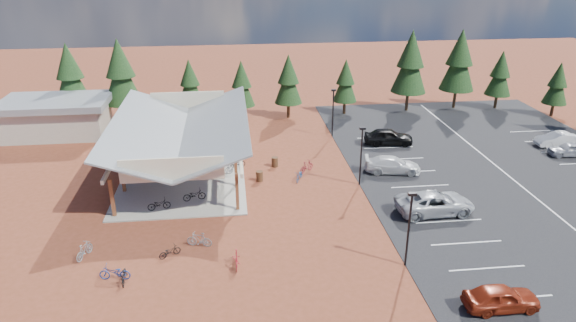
% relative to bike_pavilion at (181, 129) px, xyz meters
% --- Properties ---
extents(ground, '(140.00, 140.00, 0.00)m').
position_rel_bike_pavilion_xyz_m(ground, '(10.00, -7.00, -3.82)').
color(ground, brown).
rests_on(ground, ground).
extents(asphalt_lot, '(27.00, 44.00, 0.04)m').
position_rel_bike_pavilion_xyz_m(asphalt_lot, '(28.50, -4.00, -3.80)').
color(asphalt_lot, black).
rests_on(asphalt_lot, ground).
extents(concrete_pad, '(10.60, 18.60, 0.10)m').
position_rel_bike_pavilion_xyz_m(concrete_pad, '(0.00, 0.00, -3.77)').
color(concrete_pad, gray).
rests_on(concrete_pad, ground).
extents(bike_pavilion, '(11.65, 19.40, 4.97)m').
position_rel_bike_pavilion_xyz_m(bike_pavilion, '(0.00, 0.00, 0.00)').
color(bike_pavilion, '#5A2E19').
rests_on(bike_pavilion, concrete_pad).
extents(outbuilding, '(11.00, 7.00, 3.90)m').
position_rel_bike_pavilion_xyz_m(outbuilding, '(-14.00, 11.00, -1.80)').
color(outbuilding, '#ADA593').
rests_on(outbuilding, ground).
extents(lamp_post_0, '(0.50, 0.25, 5.14)m').
position_rel_bike_pavilion_xyz_m(lamp_post_0, '(15.00, -17.00, -0.85)').
color(lamp_post_0, black).
rests_on(lamp_post_0, ground).
extents(lamp_post_1, '(0.50, 0.25, 5.14)m').
position_rel_bike_pavilion_xyz_m(lamp_post_1, '(15.00, -5.00, -0.85)').
color(lamp_post_1, black).
rests_on(lamp_post_1, ground).
extents(lamp_post_2, '(0.50, 0.25, 5.14)m').
position_rel_bike_pavilion_xyz_m(lamp_post_2, '(15.00, 7.00, -0.85)').
color(lamp_post_2, black).
rests_on(lamp_post_2, ground).
extents(trash_bin_0, '(0.60, 0.60, 0.90)m').
position_rel_bike_pavilion_xyz_m(trash_bin_0, '(6.60, -3.31, -3.37)').
color(trash_bin_0, '#422A17').
rests_on(trash_bin_0, ground).
extents(trash_bin_1, '(0.60, 0.60, 0.90)m').
position_rel_bike_pavilion_xyz_m(trash_bin_1, '(8.20, -0.31, -3.37)').
color(trash_bin_1, '#422A17').
rests_on(trash_bin_1, ground).
extents(pine_0, '(3.86, 3.86, 9.00)m').
position_rel_bike_pavilion_xyz_m(pine_0, '(-13.35, 15.63, 1.67)').
color(pine_0, '#382314').
rests_on(pine_0, ground).
extents(pine_1, '(4.12, 4.12, 9.59)m').
position_rel_bike_pavilion_xyz_m(pine_1, '(-7.55, 14.28, 2.03)').
color(pine_1, '#382314').
rests_on(pine_1, ground).
extents(pine_2, '(2.93, 2.93, 6.84)m').
position_rel_bike_pavilion_xyz_m(pine_2, '(-0.18, 15.65, 0.35)').
color(pine_2, '#382314').
rests_on(pine_2, ground).
extents(pine_3, '(2.95, 2.95, 6.88)m').
position_rel_bike_pavilion_xyz_m(pine_3, '(5.74, 14.02, 0.37)').
color(pine_3, '#382314').
rests_on(pine_3, ground).
extents(pine_4, '(3.20, 3.20, 7.46)m').
position_rel_bike_pavilion_xyz_m(pine_4, '(11.12, 14.01, 0.73)').
color(pine_4, '#382314').
rests_on(pine_4, ground).
extents(pine_5, '(2.84, 2.84, 6.62)m').
position_rel_bike_pavilion_xyz_m(pine_5, '(17.98, 14.68, 0.21)').
color(pine_5, '#382314').
rests_on(pine_5, ground).
extents(pine_6, '(4.19, 4.19, 9.76)m').
position_rel_bike_pavilion_xyz_m(pine_6, '(25.88, 15.11, 2.14)').
color(pine_6, '#382314').
rests_on(pine_6, ground).
extents(pine_7, '(4.17, 4.17, 9.72)m').
position_rel_bike_pavilion_xyz_m(pine_7, '(32.14, 15.53, 2.11)').
color(pine_7, '#382314').
rests_on(pine_7, ground).
extents(pine_8, '(3.09, 3.09, 7.20)m').
position_rel_bike_pavilion_xyz_m(pine_8, '(37.19, 14.74, 0.57)').
color(pine_8, '#382314').
rests_on(pine_8, ground).
extents(pine_13, '(2.78, 2.78, 6.47)m').
position_rel_bike_pavilion_xyz_m(pine_13, '(42.33, 10.96, 0.12)').
color(pine_13, '#382314').
rests_on(pine_13, ground).
extents(bike_0, '(1.82, 0.97, 0.91)m').
position_rel_bike_pavilion_xyz_m(bike_0, '(-1.37, -7.80, -3.27)').
color(bike_0, black).
rests_on(bike_0, concrete_pad).
extents(bike_1, '(1.63, 0.75, 0.95)m').
position_rel_bike_pavilion_xyz_m(bike_1, '(-1.11, -1.72, -3.25)').
color(bike_1, gray).
rests_on(bike_1, concrete_pad).
extents(bike_2, '(1.96, 1.18, 0.97)m').
position_rel_bike_pavilion_xyz_m(bike_2, '(-3.29, 2.56, -3.24)').
color(bike_2, '#28299B').
rests_on(bike_2, concrete_pad).
extents(bike_3, '(1.91, 0.96, 1.10)m').
position_rel_bike_pavilion_xyz_m(bike_3, '(-2.52, 7.28, -3.17)').
color(bike_3, '#A02117').
rests_on(bike_3, concrete_pad).
extents(bike_4, '(1.88, 0.99, 0.94)m').
position_rel_bike_pavilion_xyz_m(bike_4, '(1.23, -6.54, -3.25)').
color(bike_4, black).
rests_on(bike_4, concrete_pad).
extents(bike_5, '(1.90, 0.70, 1.12)m').
position_rel_bike_pavilion_xyz_m(bike_5, '(3.46, -1.70, -3.17)').
color(bike_5, '#96979E').
rests_on(bike_5, concrete_pad).
extents(bike_6, '(1.88, 0.91, 0.95)m').
position_rel_bike_pavilion_xyz_m(bike_6, '(1.67, 3.24, -3.25)').
color(bike_6, '#1C458F').
rests_on(bike_6, concrete_pad).
extents(bike_7, '(1.59, 0.54, 0.94)m').
position_rel_bike_pavilion_xyz_m(bike_7, '(1.80, 4.31, -3.25)').
color(bike_7, maroon).
rests_on(bike_7, concrete_pad).
extents(bike_8, '(0.71, 1.69, 0.86)m').
position_rel_bike_pavilion_xyz_m(bike_8, '(-2.45, -16.73, -3.39)').
color(bike_8, black).
rests_on(bike_8, ground).
extents(bike_9, '(1.07, 1.80, 1.05)m').
position_rel_bike_pavilion_xyz_m(bike_9, '(-5.47, -13.73, -3.30)').
color(bike_9, gray).
rests_on(bike_9, ground).
extents(bike_10, '(1.96, 0.87, 1.00)m').
position_rel_bike_pavilion_xyz_m(bike_10, '(-3.04, -16.46, -3.33)').
color(bike_10, navy).
rests_on(bike_10, ground).
extents(bike_11, '(0.54, 1.80, 1.08)m').
position_rel_bike_pavilion_xyz_m(bike_11, '(4.34, -15.92, -3.29)').
color(bike_11, maroon).
rests_on(bike_11, ground).
extents(bike_12, '(1.57, 1.22, 0.79)m').
position_rel_bike_pavilion_xyz_m(bike_12, '(0.03, -14.30, -3.43)').
color(bike_12, black).
rests_on(bike_12, ground).
extents(bike_13, '(1.82, 0.95, 1.05)m').
position_rel_bike_pavilion_xyz_m(bike_13, '(1.91, -13.25, -3.30)').
color(bike_13, gray).
rests_on(bike_13, ground).
extents(bike_14, '(1.18, 1.77, 0.88)m').
position_rel_bike_pavilion_xyz_m(bike_14, '(10.04, -3.54, -3.38)').
color(bike_14, navy).
rests_on(bike_14, ground).
extents(bike_15, '(1.67, 1.59, 1.08)m').
position_rel_bike_pavilion_xyz_m(bike_15, '(10.92, -1.88, -3.28)').
color(bike_15, maroon).
rests_on(bike_15, ground).
extents(bike_16, '(1.81, 1.17, 0.90)m').
position_rel_bike_pavilion_xyz_m(bike_16, '(4.70, -0.30, -3.38)').
color(bike_16, black).
rests_on(bike_16, ground).
extents(car_0, '(4.21, 1.71, 1.43)m').
position_rel_bike_pavilion_xyz_m(car_0, '(18.87, -21.73, -3.07)').
color(car_0, maroon).
rests_on(car_0, asphalt_lot).
extents(car_2, '(6.04, 3.00, 1.65)m').
position_rel_bike_pavilion_xyz_m(car_2, '(19.41, -10.57, -2.96)').
color(car_2, '#A8ABB1').
rests_on(car_2, asphalt_lot).
extents(car_3, '(5.21, 2.90, 1.43)m').
position_rel_bike_pavilion_xyz_m(car_3, '(18.50, -2.90, -3.07)').
color(car_3, silver).
rests_on(car_3, asphalt_lot).
extents(car_4, '(5.09, 2.54, 1.67)m').
position_rel_bike_pavilion_xyz_m(car_4, '(20.19, 3.91, -2.95)').
color(car_4, black).
rests_on(car_4, asphalt_lot).
extents(car_8, '(4.07, 2.01, 1.33)m').
position_rel_bike_pavilion_xyz_m(car_8, '(36.61, -1.07, -3.12)').
color(car_8, '#AEAFB7').
rests_on(car_8, asphalt_lot).
extents(car_9, '(4.36, 1.64, 1.42)m').
position_rel_bike_pavilion_xyz_m(car_9, '(36.97, 1.48, -3.07)').
color(car_9, white).
rests_on(car_9, asphalt_lot).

